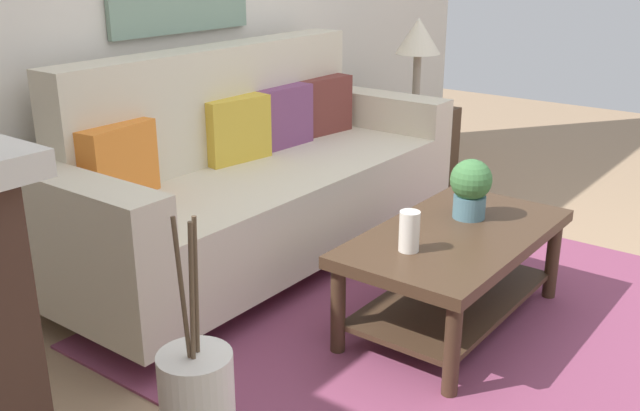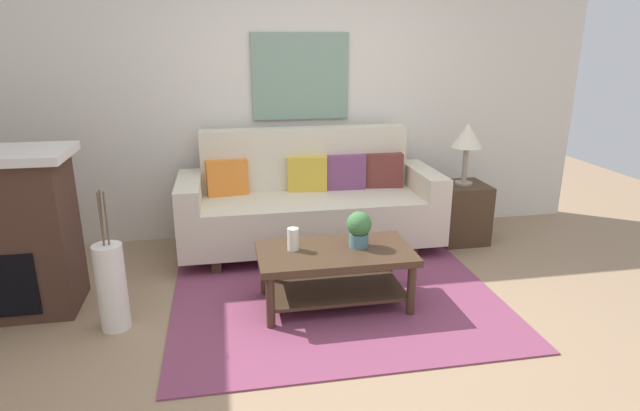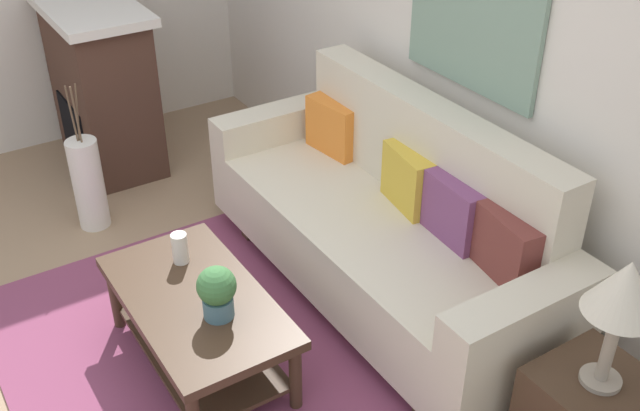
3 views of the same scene
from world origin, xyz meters
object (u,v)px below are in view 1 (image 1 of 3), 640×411
at_px(throw_pillow_maroon, 323,105).
at_px(tabletop_vase, 409,231).
at_px(potted_plant_tabletop, 471,187).
at_px(table_lamp, 418,40).
at_px(coffee_table, 455,257).
at_px(side_table, 413,151).
at_px(throw_pillow_plum, 283,117).
at_px(throw_pillow_orange, 119,162).
at_px(throw_pillow_mustard, 236,129).
at_px(couch, 256,181).

bearing_deg(throw_pillow_maroon, tabletop_vase, -130.78).
xyz_separation_m(throw_pillow_maroon, potted_plant_tabletop, (-0.54, -1.20, -0.11)).
relative_size(throw_pillow_maroon, table_lamp, 0.63).
distance_m(coffee_table, side_table, 1.79).
relative_size(throw_pillow_plum, coffee_table, 0.33).
height_order(throw_pillow_maroon, coffee_table, throw_pillow_maroon).
bearing_deg(coffee_table, tabletop_vase, 168.92).
relative_size(throw_pillow_orange, throw_pillow_mustard, 1.00).
height_order(potted_plant_tabletop, table_lamp, table_lamp).
xyz_separation_m(throw_pillow_maroon, table_lamp, (0.73, -0.19, 0.31)).
bearing_deg(throw_pillow_maroon, coffee_table, -120.39).
relative_size(throw_pillow_mustard, potted_plant_tabletop, 1.37).
height_order(potted_plant_tabletop, side_table, potted_plant_tabletop).
bearing_deg(coffee_table, potted_plant_tabletop, 11.17).
relative_size(throw_pillow_plum, potted_plant_tabletop, 1.37).
distance_m(throw_pillow_maroon, coffee_table, 1.48).
distance_m(throw_pillow_maroon, potted_plant_tabletop, 1.32).
bearing_deg(table_lamp, tabletop_vase, -150.47).
xyz_separation_m(throw_pillow_plum, table_lamp, (1.09, -0.19, 0.31)).
height_order(throw_pillow_mustard, throw_pillow_plum, same).
xyz_separation_m(throw_pillow_plum, tabletop_vase, (-0.66, -1.18, -0.17)).
relative_size(throw_pillow_maroon, coffee_table, 0.33).
height_order(throw_pillow_mustard, side_table, throw_pillow_mustard).
bearing_deg(throw_pillow_plum, table_lamp, -9.93).
relative_size(potted_plant_tabletop, side_table, 0.47).
distance_m(couch, table_lamp, 1.56).
xyz_separation_m(throw_pillow_mustard, throw_pillow_maroon, (0.72, 0.00, 0.00)).
bearing_deg(table_lamp, throw_pillow_plum, 170.07).
bearing_deg(couch, throw_pillow_maroon, 9.81).
relative_size(couch, potted_plant_tabletop, 8.80).
height_order(couch, throw_pillow_plum, couch).
height_order(throw_pillow_mustard, throw_pillow_maroon, same).
distance_m(throw_pillow_orange, throw_pillow_mustard, 0.72).
distance_m(throw_pillow_mustard, potted_plant_tabletop, 1.22).
relative_size(coffee_table, side_table, 1.96).
relative_size(throw_pillow_maroon, potted_plant_tabletop, 1.37).
relative_size(potted_plant_tabletop, table_lamp, 0.46).
xyz_separation_m(throw_pillow_mustard, tabletop_vase, (-0.29, -1.18, -0.17)).
xyz_separation_m(couch, throw_pillow_orange, (-0.72, 0.13, 0.25)).
bearing_deg(couch, throw_pillow_plum, 19.07).
bearing_deg(throw_pillow_plum, tabletop_vase, -119.07).
height_order(throw_pillow_plum, coffee_table, throw_pillow_plum).
bearing_deg(throw_pillow_mustard, couch, -90.00).
height_order(throw_pillow_plum, throw_pillow_maroon, same).
bearing_deg(table_lamp, side_table, -90.00).
xyz_separation_m(couch, tabletop_vase, (-0.29, -1.06, 0.08)).
height_order(tabletop_vase, table_lamp, table_lamp).
relative_size(couch, coffee_table, 2.10).
relative_size(throw_pillow_mustard, tabletop_vase, 2.23).
distance_m(throw_pillow_plum, side_table, 1.18).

